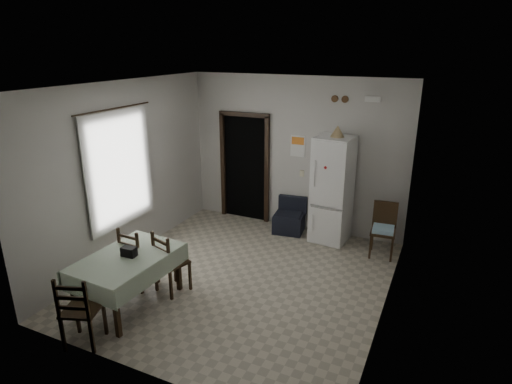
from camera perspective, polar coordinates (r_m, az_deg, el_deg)
The scene contains 25 objects.
ground at distance 6.73m, azimuth -1.84°, elevation -11.40°, with size 4.50×4.50×0.00m, color #A79E89.
ceiling at distance 5.82m, azimuth -2.14°, elevation 14.03°, with size 4.20×4.50×0.02m, color white, non-canonical shape.
wall_back at distance 8.11m, azimuth 5.25°, elevation 5.01°, with size 4.20×0.02×2.90m, color beige, non-canonical shape.
wall_front at distance 4.39m, azimuth -15.50°, elevation -8.19°, with size 4.20×0.02×2.90m, color beige, non-canonical shape.
wall_left at distance 7.28m, azimuth -16.91°, elevation 2.61°, with size 0.02×4.50×2.90m, color beige, non-canonical shape.
wall_right at distance 5.55m, azimuth 17.78°, elevation -2.57°, with size 0.02×4.50×2.90m, color beige, non-canonical shape.
doorway at distance 8.78m, azimuth -0.83°, elevation 3.55°, with size 1.06×0.52×2.22m.
window_recess at distance 7.14m, azimuth -18.34°, elevation 2.99°, with size 0.10×1.20×1.60m, color silver.
curtain at distance 7.07m, azimuth -17.69°, elevation 2.90°, with size 0.02×1.45×1.85m, color beige.
curtain_rod at distance 6.87m, azimuth -18.42°, elevation 10.51°, with size 0.02×0.02×1.60m, color black.
calendar at distance 8.04m, azimuth 5.59°, elevation 6.12°, with size 0.28×0.02×0.40m, color white.
calendar_image at distance 8.01m, azimuth 5.60°, elevation 6.81°, with size 0.24×0.01×0.14m, color orange.
light_switch at distance 8.14m, azimuth 6.14°, elevation 2.48°, with size 0.08×0.02×0.12m, color beige.
vent_left at distance 7.70m, azimuth 10.47°, elevation 12.13°, with size 0.12×0.12×0.03m, color #513720.
vent_right at distance 7.66m, azimuth 11.79°, elevation 12.01°, with size 0.12×0.12×0.03m, color #513720.
emergency_light at distance 7.53m, azimuth 15.30°, elevation 11.87°, with size 0.25×0.07×0.09m, color white.
fridge at distance 7.72m, azimuth 10.12°, elevation 0.27°, with size 0.62×0.62×1.92m, color white, non-canonical shape.
tan_cone at distance 7.44m, azimuth 10.82°, elevation 7.97°, with size 0.24×0.24×0.20m, color tan.
navy_seat at distance 8.16m, azimuth 4.42°, elevation -3.15°, with size 0.55×0.53×0.66m, color black, non-canonical shape.
corner_chair at distance 7.49m, azimuth 16.59°, elevation -4.97°, with size 0.40×0.40×0.92m, color black, non-canonical shape.
dining_table at distance 6.20m, azimuth -16.54°, elevation -11.22°, with size 0.93×1.41×0.73m, color #9BAC93, non-canonical shape.
black_bag at distance 5.99m, azimuth -16.58°, elevation -7.63°, with size 0.20×0.12×0.13m, color black.
dining_chair_far_left at distance 6.56m, azimuth -15.36°, elevation -8.23°, with size 0.41×0.41×0.96m, color black, non-canonical shape.
dining_chair_far_right at distance 6.32m, azimuth -11.15°, elevation -9.05°, with size 0.40×0.40×0.94m, color black, non-canonical shape.
dining_chair_near_head at distance 5.59m, azimuth -22.23°, elevation -14.19°, with size 0.41×0.41×0.95m, color black, non-canonical shape.
Camera 1 is at (2.64, -5.16, 3.41)m, focal length 30.00 mm.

